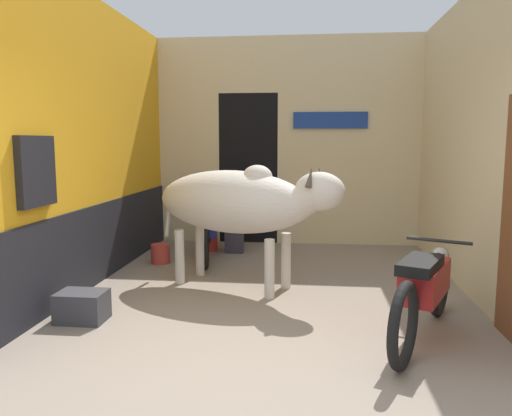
% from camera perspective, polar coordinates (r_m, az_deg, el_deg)
% --- Properties ---
extents(ground_plane, '(30.00, 30.00, 0.00)m').
position_cam_1_polar(ground_plane, '(3.60, -0.75, -19.90)').
color(ground_plane, gray).
extents(wall_left_shopfront, '(0.25, 4.93, 3.32)m').
position_cam_1_polar(wall_left_shopfront, '(6.19, -18.52, 6.69)').
color(wall_left_shopfront, orange).
rests_on(wall_left_shopfront, ground_plane).
extents(wall_back_with_doorway, '(4.21, 0.93, 3.32)m').
position_cam_1_polar(wall_back_with_doorway, '(8.39, 1.92, 6.38)').
color(wall_back_with_doorway, beige).
rests_on(wall_back_with_doorway, ground_plane).
extents(wall_right_with_door, '(0.22, 4.93, 3.32)m').
position_cam_1_polar(wall_right_with_door, '(5.86, 24.36, 6.71)').
color(wall_right_with_door, beige).
rests_on(wall_right_with_door, ground_plane).
extents(cow, '(2.33, 1.42, 1.42)m').
position_cam_1_polar(cow, '(5.63, -1.92, 0.70)').
color(cow, beige).
rests_on(cow, ground_plane).
extents(motorcycle_near, '(0.93, 1.84, 0.77)m').
position_cam_1_polar(motorcycle_near, '(4.46, 18.71, -8.67)').
color(motorcycle_near, black).
rests_on(motorcycle_near, ground_plane).
extents(motorcycle_far, '(0.58, 1.86, 0.75)m').
position_cam_1_polar(motorcycle_far, '(7.17, -5.60, -2.36)').
color(motorcycle_far, black).
rests_on(motorcycle_far, ground_plane).
extents(shopkeeper_seated, '(0.39, 0.34, 1.17)m').
position_cam_1_polar(shopkeeper_seated, '(7.56, -2.38, -0.39)').
color(shopkeeper_seated, '#3D3842').
rests_on(shopkeeper_seated, ground_plane).
extents(plastic_stool, '(0.37, 0.37, 0.40)m').
position_cam_1_polar(plastic_stool, '(7.70, -5.39, -3.27)').
color(plastic_stool, red).
rests_on(plastic_stool, ground_plane).
extents(crate, '(0.44, 0.32, 0.28)m').
position_cam_1_polar(crate, '(5.00, -19.26, -10.57)').
color(crate, '#38383D').
rests_on(crate, ground_plane).
extents(bucket, '(0.26, 0.26, 0.26)m').
position_cam_1_polar(bucket, '(7.02, -10.87, -5.14)').
color(bucket, '#C63D33').
rests_on(bucket, ground_plane).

